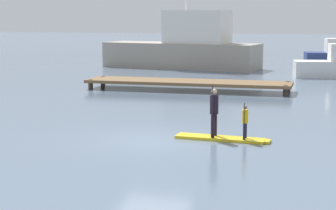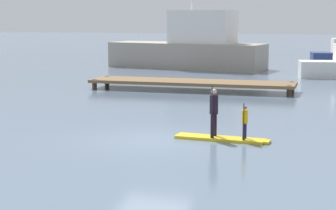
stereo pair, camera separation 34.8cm
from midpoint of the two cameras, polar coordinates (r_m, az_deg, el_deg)
name	(u,v)px [view 2 (the right image)]	position (r m, az deg, el deg)	size (l,w,h in m)	color
ground_plane	(153,141)	(20.86, -1.01, -3.48)	(240.00, 240.00, 0.00)	slate
paddleboard_near	(222,139)	(21.12, 5.67, -3.23)	(3.41, 0.96, 0.10)	gold
paddler_adult	(214,109)	(21.01, 4.88, -0.42)	(0.33, 0.53, 1.84)	black
paddler_child_solo	(245,120)	(20.79, 7.84, -1.47)	(0.22, 0.41, 1.28)	#19194C
fishing_boat_white_large	(191,47)	(49.42, 2.43, 5.57)	(13.50, 5.85, 11.14)	#9E9384
floating_dock	(191,82)	(34.79, 2.55, 2.18)	(12.01, 2.58, 0.57)	brown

